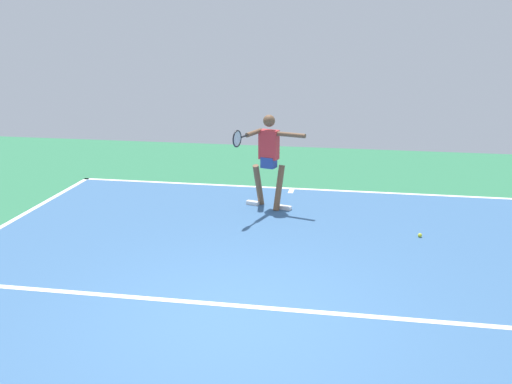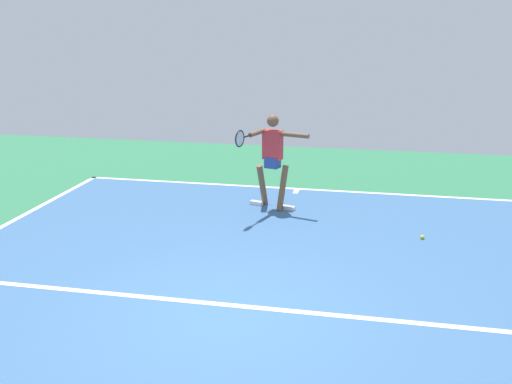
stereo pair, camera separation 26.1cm
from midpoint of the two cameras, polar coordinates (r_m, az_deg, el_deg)
name	(u,v)px [view 2 (the right image)]	position (r m, az deg, el deg)	size (l,w,h in m)	color
ground_plane	(230,317)	(7.08, -1.39, -11.82)	(19.75, 19.75, 0.00)	#2D754C
court_surface	(230,317)	(7.08, -1.39, -11.80)	(9.12, 11.35, 0.00)	#38608E
court_line_baseline_near	(297,189)	(12.26, 4.59, 0.31)	(9.12, 0.10, 0.01)	white
court_line_service	(236,306)	(7.32, -0.88, -10.80)	(6.84, 0.10, 0.01)	white
court_line_centre_mark	(296,191)	(12.07, 4.47, 0.06)	(0.10, 0.30, 0.01)	white
tennis_player	(272,156)	(10.74, 2.23, 3.49)	(1.15, 1.18, 1.73)	brown
tennis_ball_by_baseline	(422,237)	(9.82, 16.32, -4.15)	(0.07, 0.07, 0.07)	yellow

